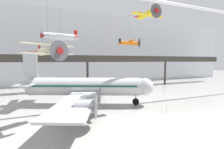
% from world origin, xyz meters
% --- Properties ---
extents(ground_plane, '(260.00, 260.00, 0.00)m').
position_xyz_m(ground_plane, '(0.00, 0.00, 0.00)').
color(ground_plane, '#9E9B96').
extents(hangar_back_wall, '(140.00, 3.00, 26.74)m').
position_xyz_m(hangar_back_wall, '(0.00, 39.07, 13.37)').
color(hangar_back_wall, silver).
rests_on(hangar_back_wall, ground).
extents(mezzanine_walkway, '(110.00, 3.20, 10.36)m').
position_xyz_m(mezzanine_walkway, '(0.00, 27.41, 8.69)').
color(mezzanine_walkway, '#38332D').
rests_on(mezzanine_walkway, ground).
extents(airliner_silver_main, '(26.69, 31.24, 10.41)m').
position_xyz_m(airliner_silver_main, '(-4.25, 10.89, 3.59)').
color(airliner_silver_main, '#B7BABF').
rests_on(airliner_silver_main, ground).
extents(suspended_plane_orange_highwing, '(6.90, 8.24, 8.03)m').
position_xyz_m(suspended_plane_orange_highwing, '(11.97, 23.05, 14.17)').
color(suspended_plane_orange_highwing, orange).
extents(suspended_plane_cream_biplane, '(6.95, 6.25, 11.96)m').
position_xyz_m(suspended_plane_cream_biplane, '(-10.14, 4.08, 10.13)').
color(suspended_plane_cream_biplane, beige).
extents(suspended_plane_yellow_lowwing, '(6.38, 5.21, 5.21)m').
position_xyz_m(suspended_plane_yellow_lowwing, '(6.05, 4.77, 16.93)').
color(suspended_plane_yellow_lowwing, yellow).
extents(suspended_plane_silver_racer, '(7.70, 9.47, 8.61)m').
position_xyz_m(suspended_plane_silver_racer, '(-8.30, 16.05, 13.92)').
color(suspended_plane_silver_racer, silver).
extents(stanchion_barrier, '(0.36, 0.36, 1.08)m').
position_xyz_m(stanchion_barrier, '(8.15, 1.53, 0.33)').
color(stanchion_barrier, '#B2B5BA').
rests_on(stanchion_barrier, ground).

